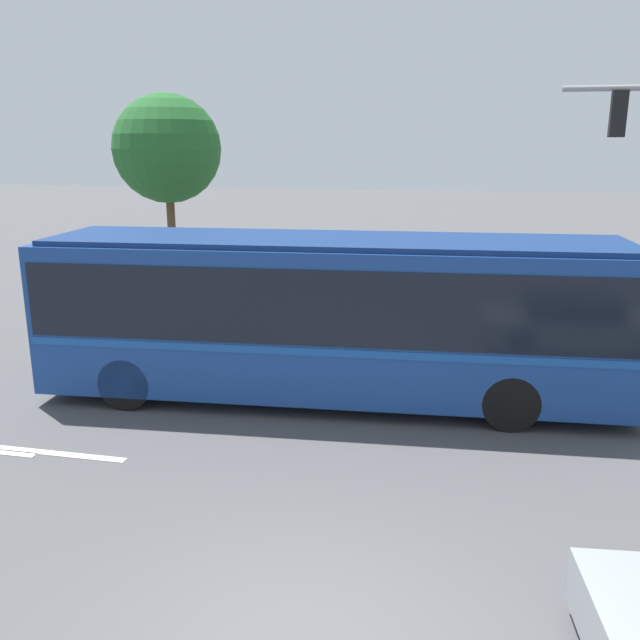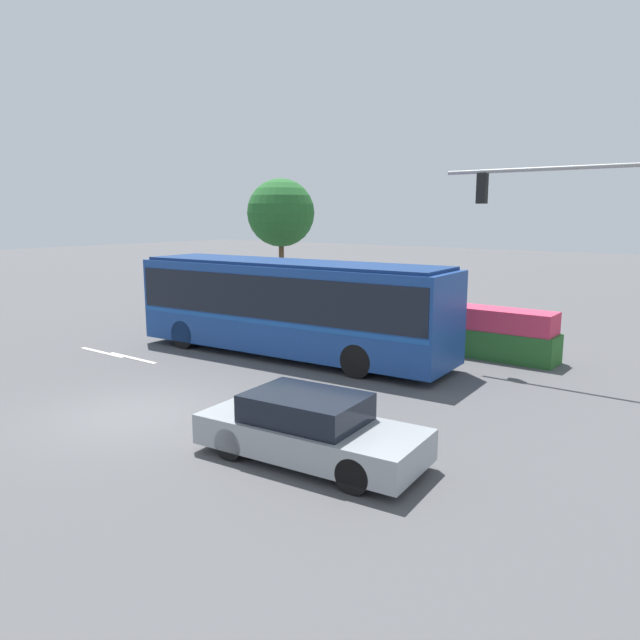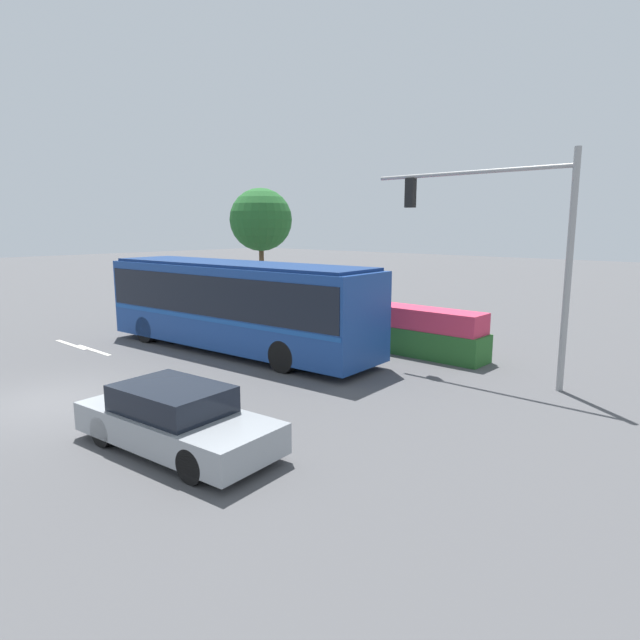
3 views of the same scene
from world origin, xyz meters
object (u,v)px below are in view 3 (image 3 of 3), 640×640
Objects in this scene: traffic_light_pole at (512,232)px; street_tree_left at (261,220)px; city_bus at (235,301)px; sedan_foreground at (176,419)px.

traffic_light_pole is 15.60m from street_tree_left.
city_bus is 9.93m from street_tree_left.
city_bus is at bearing 127.29° from sedan_foreground.
traffic_light_pole is (8.62, 2.84, 2.45)m from city_bus.
city_bus is 2.47× the size of sedan_foreground.
traffic_light_pole is (2.77, 9.17, 3.63)m from sedan_foreground.
street_tree_left is (-6.41, 7.01, 2.90)m from city_bus.
sedan_foreground is 18.58m from street_tree_left.
street_tree_left is (-15.03, 4.17, 0.45)m from traffic_light_pole.
city_bus is 8.71m from sedan_foreground.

